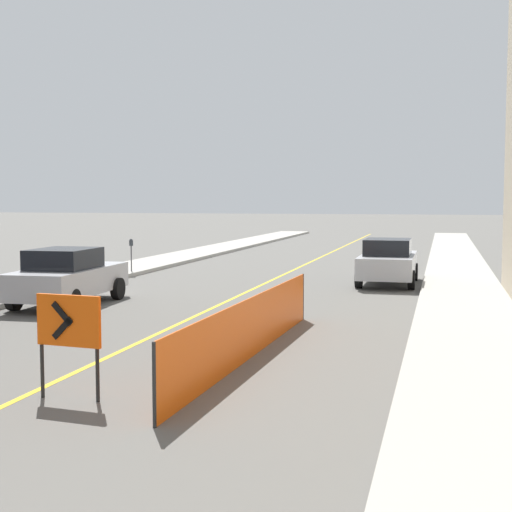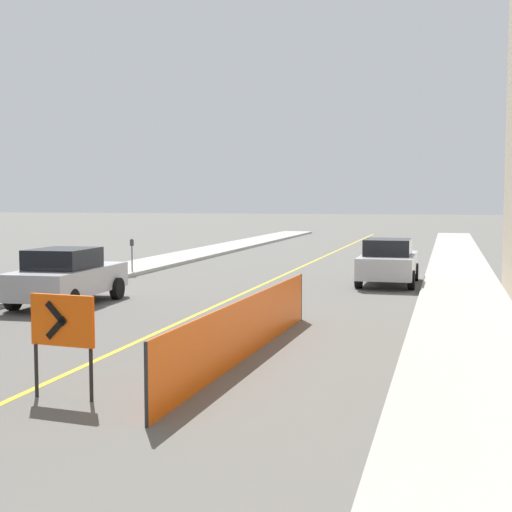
% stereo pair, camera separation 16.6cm
% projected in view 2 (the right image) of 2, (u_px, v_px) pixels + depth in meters
% --- Properties ---
extents(lane_stripe, '(0.12, 65.78, 0.01)m').
position_uv_depth(lane_stripe, '(294.00, 270.00, 29.56)').
color(lane_stripe, gold).
rests_on(lane_stripe, ground_plane).
extents(sidewalk_left, '(2.53, 65.78, 0.15)m').
position_uv_depth(sidewalk_left, '(146.00, 265.00, 31.28)').
color(sidewalk_left, '#ADA89E').
rests_on(sidewalk_left, ground_plane).
extents(sidewalk_right, '(2.53, 65.78, 0.15)m').
position_uv_depth(sidewalk_right, '(460.00, 273.00, 27.83)').
color(sidewalk_right, '#ADA89E').
rests_on(sidewalk_right, ground_plane).
extents(arrow_barricade_primary, '(1.06, 0.15, 1.55)m').
position_uv_depth(arrow_barricade_primary, '(62.00, 325.00, 10.40)').
color(arrow_barricade_primary, '#EF560C').
rests_on(arrow_barricade_primary, ground_plane).
extents(safety_mesh_fence, '(0.30, 8.74, 1.12)m').
position_uv_depth(safety_mesh_fence, '(248.00, 327.00, 13.28)').
color(safety_mesh_fence, '#EF560C').
rests_on(safety_mesh_fence, ground_plane).
extents(parked_car_curb_near, '(2.00, 4.38, 1.59)m').
position_uv_depth(parked_car_curb_near, '(67.00, 276.00, 19.85)').
color(parked_car_curb_near, '#B7B7BC').
rests_on(parked_car_curb_near, ground_plane).
extents(parked_car_curb_mid, '(1.93, 4.30, 1.59)m').
position_uv_depth(parked_car_curb_mid, '(388.00, 262.00, 24.61)').
color(parked_car_curb_mid, '#B7B7BC').
rests_on(parked_car_curb_mid, ground_plane).
extents(parking_meter_far_curb, '(0.12, 0.11, 1.27)m').
position_uv_depth(parking_meter_far_curb, '(132.00, 248.00, 27.73)').
color(parking_meter_far_curb, '#4C4C51').
rests_on(parking_meter_far_curb, sidewalk_left).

